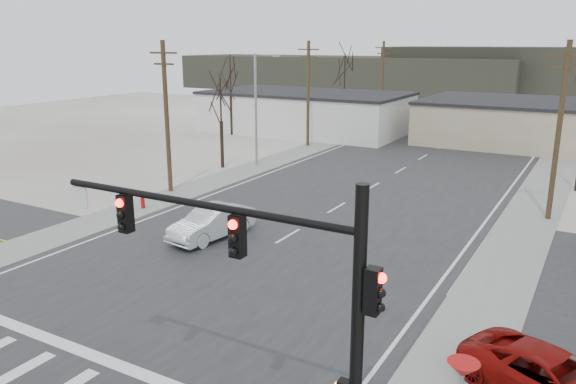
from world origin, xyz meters
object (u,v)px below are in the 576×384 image
car_parked_red (553,379)px  car_far_b (474,110)px  fire_hydrant (143,202)px  car_far_a (471,135)px  sedan_crossing (212,222)px  traffic_signal_mast (279,283)px

car_parked_red → car_far_b: bearing=37.4°
fire_hydrant → car_far_a: (12.04, 34.23, 0.31)m
car_far_a → car_parked_red: (11.52, -42.67, -0.01)m
car_far_a → car_far_b: (-4.53, 22.77, -0.01)m
car_parked_red → sedan_crossing: bearing=93.0°
sedan_crossing → car_far_a: 36.75m
sedan_crossing → fire_hydrant: bearing=170.4°
car_far_a → fire_hydrant: bearing=70.4°
traffic_signal_mast → car_parked_red: size_ratio=1.73×
fire_hydrant → car_parked_red: car_parked_red is taller
fire_hydrant → sedan_crossing: size_ratio=0.17×
car_parked_red → fire_hydrant: bearing=94.0°
sedan_crossing → car_far_b: bearing=97.2°
fire_hydrant → car_far_a: 36.29m
fire_hydrant → car_parked_red: (23.57, -8.44, 0.30)m
fire_hydrant → car_far_b: (7.51, 57.00, 0.30)m
car_far_a → car_far_b: 23.22m
sedan_crossing → car_far_a: sedan_crossing is taller
fire_hydrant → car_far_a: size_ratio=0.18×
car_parked_red → car_far_a: bearing=38.8°
car_far_a → car_parked_red: 44.20m
car_far_a → car_parked_red: car_far_a is taller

